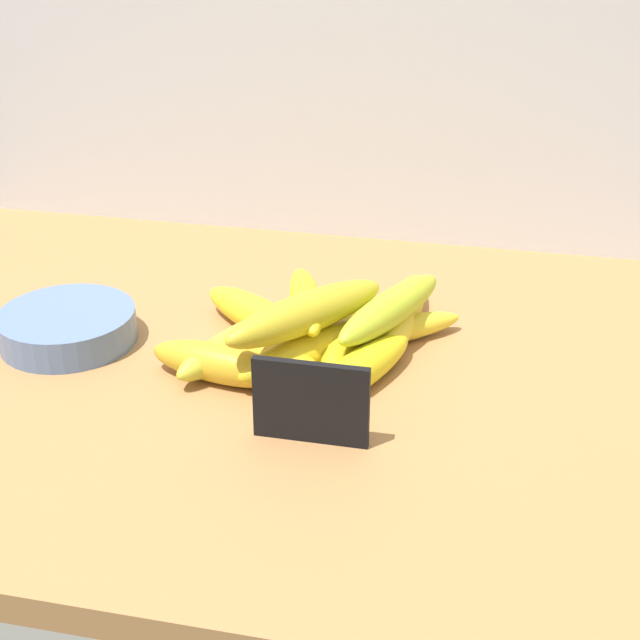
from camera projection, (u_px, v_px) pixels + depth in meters
counter_top at (252, 373)px, 100.59cm from camera, size 110.00×76.00×3.00cm
back_wall at (326, 3)px, 119.24cm from camera, size 130.00×2.00×70.00cm
chalkboard_sign at (311, 405)px, 84.73cm from camera, size 11.00×1.80×8.40cm
fruit_bowl at (67, 327)px, 103.09cm from camera, size 15.34×15.34×3.67cm
banana_0 at (260, 317)px, 104.64cm from camera, size 17.68×14.18×4.24cm
banana_1 at (219, 364)px, 95.17cm from camera, size 16.17×6.82×4.19cm
banana_2 at (345, 341)px, 100.13cm from camera, size 4.07×16.95×3.74cm
banana_3 at (402, 314)px, 105.40cm from camera, size 5.14×20.70×4.18cm
banana_4 at (310, 378)px, 93.41cm from camera, size 12.92×14.65×3.30cm
banana_5 at (313, 348)px, 97.95cm from camera, size 15.28×17.71×4.36cm
banana_6 at (238, 343)px, 99.49cm from camera, size 11.28×18.19×3.95cm
banana_7 at (357, 371)px, 93.88cm from camera, size 11.47×18.20×4.06cm
banana_8 at (275, 361)px, 96.43cm from camera, size 17.12×11.21×3.37cm
banana_9 at (314, 330)px, 102.11cm from camera, size 5.58×16.56×3.91cm
banana_10 at (381, 333)px, 102.32cm from camera, size 18.12×14.10×3.24cm
banana_11 at (307, 311)px, 96.10cm from camera, size 16.06×19.03×4.37cm
banana_12 at (390, 309)px, 99.65cm from camera, size 11.27×19.24×3.91cm
banana_13 at (306, 301)px, 100.52cm from camera, size 8.24×16.00×3.35cm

